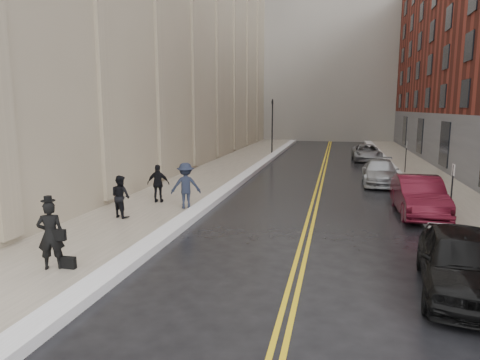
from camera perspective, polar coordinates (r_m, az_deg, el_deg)
The scene contains 18 objects.
ground at distance 11.45m, azimuth -5.73°, elevation -13.00°, with size 160.00×160.00×0.00m, color black.
sidewalk_left at distance 27.53m, azimuth -4.05°, elevation 0.54°, with size 4.00×64.00×0.15m, color gray.
sidewalk_right at distance 26.94m, azimuth 24.61°, elevation -0.51°, with size 3.00×64.00×0.15m, color gray.
lane_stripe_a at distance 26.39m, azimuth 10.40°, elevation -0.14°, with size 0.12×64.00×0.01m, color gold.
lane_stripe_b at distance 26.39m, azimuth 10.92°, elevation -0.16°, with size 0.12×64.00×0.01m, color gold.
snow_ridge_left at distance 26.95m, azimuth 0.64°, elevation 0.49°, with size 0.70×60.80×0.26m, color white.
snow_ridge_right at distance 26.61m, azimuth 20.72°, elevation -0.21°, with size 0.85×60.80×0.30m, color white.
traffic_signal at distance 40.48m, azimuth 4.32°, elevation 7.71°, with size 0.18×0.15×5.20m.
parking_sign_near at distance 18.80m, azimuth 26.43°, elevation -0.71°, with size 0.06×0.35×2.23m.
parking_sign_far at distance 30.49m, azimuth 21.25°, elevation 3.22°, with size 0.06×0.35×2.23m.
car_black at distance 11.59m, azimuth 27.44°, elevation -9.64°, with size 1.85×4.61×1.57m, color black.
car_maroon at distance 19.19m, azimuth 22.74°, elevation -1.96°, with size 1.69×4.84×1.60m, color #4E0D1B.
car_silver_near at distance 26.15m, azimuth 18.18°, elevation 1.00°, with size 1.97×4.85×1.41m, color #96999D.
car_silver_far at distance 37.66m, azimuth 16.50°, elevation 3.53°, with size 2.25×4.87×1.35m, color gray.
pedestrian_main at distance 12.42m, azimuth -23.94°, elevation -6.73°, with size 0.67×0.44×1.85m, color black.
pedestrian_a at distance 17.32m, azimuth -15.63°, elevation -2.12°, with size 0.81×0.63×1.66m, color black.
pedestrian_b at distance 18.31m, azimuth -7.25°, elevation -0.75°, with size 1.26×0.73×1.95m, color #1B2132.
pedestrian_c at distance 19.69m, azimuth -10.84°, elevation -0.46°, with size 1.01×0.42×1.73m, color black.
Camera 1 is at (3.43, -10.01, 4.39)m, focal length 32.00 mm.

